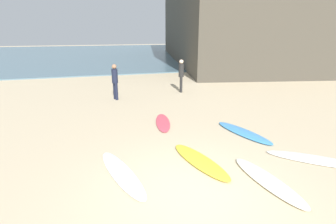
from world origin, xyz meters
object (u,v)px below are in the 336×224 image
beachgoer_near (115,80)px  surfboard_1 (122,173)px  surfboard_0 (200,161)px  surfboard_4 (244,132)px  beachgoer_mid (181,74)px  surfboard_2 (316,160)px  surfboard_5 (163,122)px  surfboard_3 (268,180)px

beachgoer_near → surfboard_1: bearing=157.0°
surfboard_0 → surfboard_4: surfboard_4 is taller
surfboard_1 → surfboard_4: 4.32m
beachgoer_mid → beachgoer_near: bearing=-62.7°
surfboard_0 → surfboard_2: bearing=-27.4°
surfboard_5 → beachgoer_near: (-1.30, 3.93, 0.90)m
surfboard_1 → surfboard_4: size_ratio=1.08×
surfboard_5 → surfboard_0: bearing=-76.1°
surfboard_0 → beachgoer_near: beachgoer_near is taller
surfboard_5 → beachgoer_mid: size_ratio=1.13×
beachgoer_near → surfboard_5: bearing=179.4°
surfboard_3 → beachgoer_near: 8.67m
surfboard_0 → beachgoer_mid: bearing=61.8°
beachgoer_mid → surfboard_1: bearing=-11.0°
surfboard_1 → beachgoer_near: size_ratio=1.45×
beachgoer_mid → surfboard_4: bearing=16.8°
surfboard_5 → beachgoer_near: bearing=119.3°
surfboard_1 → surfboard_3: bearing=-35.7°
surfboard_2 → beachgoer_mid: (-0.81, 8.40, 0.94)m
surfboard_4 → surfboard_0: bearing=19.5°
surfboard_4 → beachgoer_mid: 6.33m
surfboard_3 → beachgoer_near: beachgoer_near is taller
surfboard_3 → surfboard_5: 4.49m
surfboard_2 → surfboard_4: (-0.79, 2.14, 0.01)m
surfboard_2 → beachgoer_near: beachgoer_near is taller
surfboard_0 → surfboard_3: 1.65m
surfboard_1 → surfboard_4: bearing=5.3°
surfboard_0 → beachgoer_mid: 7.99m
surfboard_2 → surfboard_4: surfboard_4 is taller
surfboard_4 → beachgoer_near: 6.69m
surfboard_4 → beachgoer_mid: beachgoer_mid is taller
surfboard_0 → surfboard_5: size_ratio=1.14×
surfboard_2 → surfboard_5: bearing=-102.0°
surfboard_4 → surfboard_5: bearing=-50.9°
surfboard_0 → surfboard_1: 1.97m
surfboard_2 → beachgoer_near: 8.92m
surfboard_1 → surfboard_2: bearing=-22.4°
surfboard_1 → surfboard_4: (4.06, 1.46, 0.00)m
surfboard_5 → surfboard_4: bearing=-25.5°
beachgoer_mid → surfboard_5: bearing=-9.2°
surfboard_5 → beachgoer_near: size_ratio=1.16×
surfboard_1 → beachgoer_near: beachgoer_near is taller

